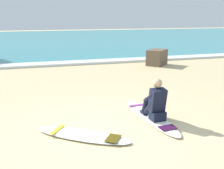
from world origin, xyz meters
TOP-DOWN VIEW (x-y plane):
  - ground_plane at (0.00, 0.00)m, footprint 80.00×80.00m
  - sea at (0.00, 21.71)m, footprint 80.00×28.00m
  - breaking_foam at (0.00, 8.01)m, footprint 80.00×0.90m
  - surfboard_main at (1.20, 0.45)m, footprint 0.68×2.53m
  - surfer_seated at (1.21, 0.21)m, footprint 0.39×0.72m
  - surfboard_spare_near at (-0.54, -0.13)m, footprint 1.97×1.61m
  - shoreline_rock at (4.32, 6.58)m, footprint 1.28×1.25m

SIDE VIEW (x-z plane):
  - ground_plane at x=0.00m, z-range 0.00..0.00m
  - surfboard_main at x=1.20m, z-range 0.00..0.07m
  - surfboard_spare_near at x=-0.54m, z-range 0.00..0.07m
  - sea at x=0.00m, z-range 0.00..0.10m
  - breaking_foam at x=0.00m, z-range 0.00..0.11m
  - shoreline_rock at x=4.32m, z-range 0.00..0.76m
  - surfer_seated at x=1.21m, z-range -0.04..0.91m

